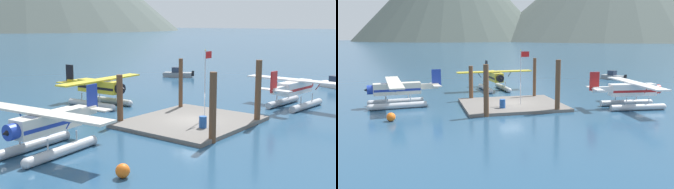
% 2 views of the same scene
% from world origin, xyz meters
% --- Properties ---
extents(ground_plane, '(1200.00, 1200.00, 0.00)m').
position_xyz_m(ground_plane, '(0.00, 0.00, 0.00)').
color(ground_plane, navy).
extents(dock_platform, '(10.45, 8.89, 0.30)m').
position_xyz_m(dock_platform, '(0.00, 0.00, 0.15)').
color(dock_platform, '#66605B').
rests_on(dock_platform, ground).
extents(piling_near_left, '(0.49, 0.49, 4.87)m').
position_xyz_m(piling_near_left, '(-3.60, -4.32, 2.44)').
color(piling_near_left, brown).
rests_on(piling_near_left, ground).
extents(piling_near_right, '(0.49, 0.49, 5.17)m').
position_xyz_m(piling_near_right, '(3.53, -4.15, 2.58)').
color(piling_near_right, brown).
rests_on(piling_near_right, ground).
extents(piling_far_left, '(0.49, 0.49, 4.03)m').
position_xyz_m(piling_far_left, '(-3.74, 4.36, 2.02)').
color(piling_far_left, brown).
rests_on(piling_far_left, ground).
extents(piling_far_right, '(0.38, 0.38, 4.85)m').
position_xyz_m(piling_far_right, '(3.83, 3.89, 2.42)').
color(piling_far_right, brown).
rests_on(piling_far_right, ground).
extents(flagpole, '(0.95, 0.10, 5.72)m').
position_xyz_m(flagpole, '(0.86, -0.83, 3.88)').
color(flagpole, silver).
rests_on(flagpole, dock_platform).
extents(fuel_drum, '(0.62, 0.62, 0.88)m').
position_xyz_m(fuel_drum, '(-1.55, -2.18, 0.74)').
color(fuel_drum, '#1E4C99').
rests_on(fuel_drum, dock_platform).
extents(mooring_buoy, '(0.78, 0.78, 0.78)m').
position_xyz_m(mooring_buoy, '(-12.10, -4.12, 0.39)').
color(mooring_buoy, orange).
rests_on(mooring_buoy, ground).
extents(seaplane_yellow_bow_centre, '(10.47, 7.97, 3.84)m').
position_xyz_m(seaplane_yellow_bow_centre, '(0.52, 11.41, 1.58)').
color(seaplane_yellow_bow_centre, '#B7BABF').
rests_on(seaplane_yellow_bow_centre, ground).
extents(seaplane_cream_port_fwd, '(7.95, 10.49, 3.84)m').
position_xyz_m(seaplane_cream_port_fwd, '(-11.88, 2.64, 1.58)').
color(seaplane_cream_port_fwd, '#B7BABF').
rests_on(seaplane_cream_port_fwd, ground).
extents(seaplane_white_stbd_aft, '(7.96, 10.49, 3.84)m').
position_xyz_m(seaplane_white_stbd_aft, '(11.89, -4.02, 1.58)').
color(seaplane_white_stbd_aft, '#B7BABF').
rests_on(seaplane_white_stbd_aft, ground).
extents(boat_white_open_se, '(2.62, 4.76, 1.50)m').
position_xyz_m(boat_white_open_se, '(27.05, -3.52, 0.49)').
color(boat_white_open_se, silver).
rests_on(boat_white_open_se, ground).
extents(boat_grey_open_east, '(3.22, 4.49, 1.50)m').
position_xyz_m(boat_grey_open_east, '(23.08, 18.79, 0.49)').
color(boat_grey_open_east, gray).
rests_on(boat_grey_open_east, ground).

